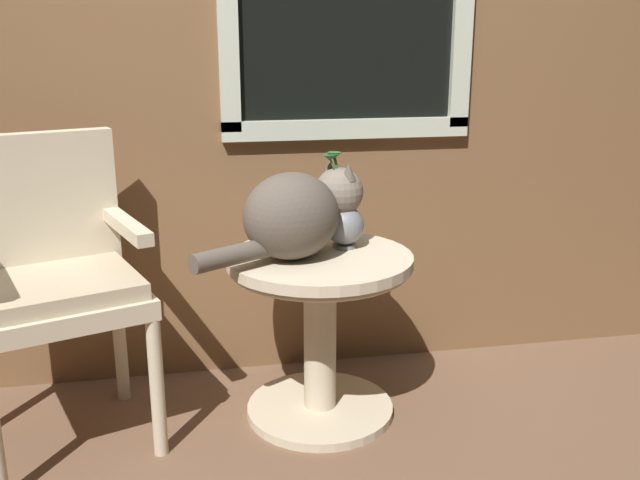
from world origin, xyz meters
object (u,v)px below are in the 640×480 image
at_px(wicker_side_table, 320,309).
at_px(wicker_chair, 49,270).
at_px(cat, 297,213).
at_px(pewter_vase_with_ivy, 344,220).

relative_size(wicker_side_table, wicker_chair, 0.63).
xyz_separation_m(wicker_side_table, cat, (-0.07, -0.00, 0.33)).
distance_m(wicker_chair, pewter_vase_with_ivy, 0.94).
bearing_deg(wicker_chair, wicker_side_table, -1.63).
distance_m(wicker_chair, cat, 0.78).
bearing_deg(pewter_vase_with_ivy, cat, -157.30).
relative_size(cat, pewter_vase_with_ivy, 1.84).
height_order(wicker_side_table, cat, cat).
xyz_separation_m(cat, pewter_vase_with_ivy, (0.17, 0.07, -0.05)).
relative_size(wicker_side_table, cat, 1.04).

